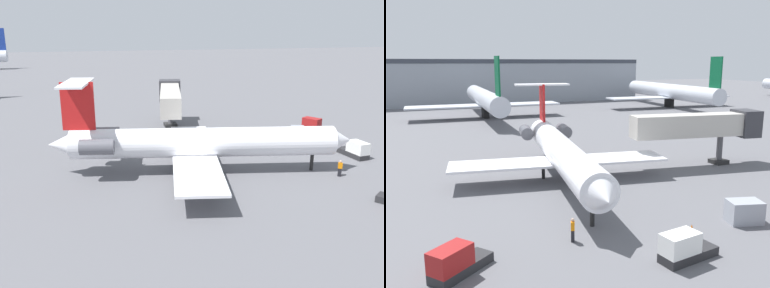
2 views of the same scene
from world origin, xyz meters
TOP-DOWN VIEW (x-y plane):
  - ground_plane at (0.00, 0.00)m, footprint 400.00×400.00m
  - regional_jet at (2.75, -0.83)m, footprint 22.75×30.80m
  - jet_bridge at (20.79, -1.52)m, footprint 16.06×5.61m
  - ground_crew_marshaller at (-1.74, -14.60)m, footprint 0.39×0.47m
  - baggage_tug_trailing at (3.48, -19.89)m, footprint 4.15×1.91m
  - baggage_tug_spare at (15.27, -21.14)m, footprint 4.13×3.31m
  - cargo_container_uld at (11.63, -16.86)m, footprint 2.91×2.37m
  - traffic_cone_near at (6.84, -16.61)m, footprint 0.36×0.36m

SIDE VIEW (x-z plane):
  - ground_plane at x=0.00m, z-range -0.10..0.00m
  - traffic_cone_near at x=6.84m, z-range 0.00..0.55m
  - baggage_tug_trailing at x=3.48m, z-range -0.11..1.79m
  - baggage_tug_spare at x=15.27m, z-range -0.11..1.79m
  - ground_crew_marshaller at x=-1.74m, z-range 0.01..1.70m
  - cargo_container_uld at x=11.63m, z-range 0.00..1.74m
  - regional_jet at x=2.75m, z-range -1.46..7.97m
  - jet_bridge at x=20.79m, z-range 1.53..7.98m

